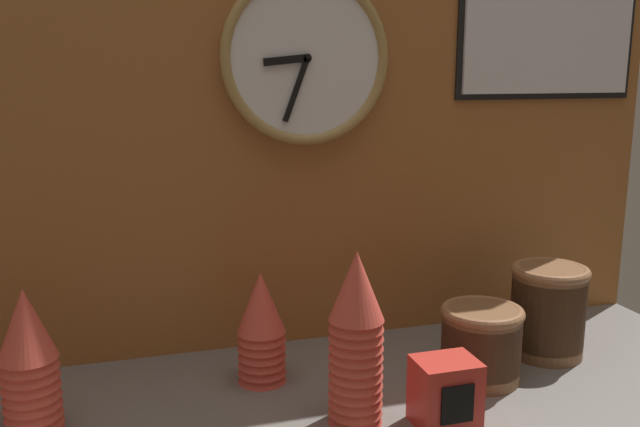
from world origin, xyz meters
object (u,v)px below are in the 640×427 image
object	(u,v)px
cup_stack_center_right	(356,338)
napkin_dispenser	(445,393)
cup_stack_center	(261,327)
cup_stack_left	(29,363)
bowl_stack_right	(481,342)
wall_clock	(306,58)
bowl_stack_far_right	(548,309)

from	to	relation	value
cup_stack_center_right	napkin_dispenser	bearing A→B (deg)	-20.24
cup_stack_center	cup_stack_left	world-z (taller)	cup_stack_left
napkin_dispenser	bowl_stack_right	bearing A→B (deg)	43.64
cup_stack_center_right	wall_clock	xyz separation A→B (cm)	(1.12, 32.29, 42.02)
cup_stack_center	cup_stack_left	xyz separation A→B (cm)	(-36.42, -7.78, 1.52)
cup_stack_center_right	bowl_stack_far_right	xyz separation A→B (cm)	(43.62, 13.76, -4.65)
cup_stack_center	napkin_dispenser	world-z (taller)	cup_stack_center
cup_stack_left	bowl_stack_far_right	xyz separation A→B (cm)	(91.07, 3.65, -2.36)
cup_stack_left	bowl_stack_right	xyz separation A→B (cm)	(73.51, -2.38, -4.45)
bowl_stack_right	cup_stack_left	bearing A→B (deg)	178.15
bowl_stack_right	napkin_dispenser	distance (cm)	18.20
cup_stack_center	bowl_stack_far_right	xyz separation A→B (cm)	(54.66, -4.13, -0.84)
cup_stack_left	cup_stack_center_right	bearing A→B (deg)	-12.03
cup_stack_center_right	wall_clock	bearing A→B (deg)	88.02
cup_stack_center	napkin_dispenser	distance (cm)	33.32
bowl_stack_right	wall_clock	bearing A→B (deg)	135.44
cup_stack_center_right	bowl_stack_far_right	distance (cm)	45.97
cup_stack_center_right	bowl_stack_right	world-z (taller)	cup_stack_center_right
napkin_dispenser	bowl_stack_far_right	bearing A→B (deg)	31.13
cup_stack_center_right	bowl_stack_far_right	bearing A→B (deg)	17.51
cup_stack_left	wall_clock	world-z (taller)	wall_clock
bowl_stack_far_right	napkin_dispenser	world-z (taller)	bowl_stack_far_right
bowl_stack_far_right	napkin_dispenser	bearing A→B (deg)	-148.87
cup_stack_center_right	napkin_dispenser	distance (cm)	16.19
bowl_stack_far_right	bowl_stack_right	bearing A→B (deg)	-161.07
cup_stack_left	bowl_stack_right	distance (cm)	73.68
cup_stack_center	cup_stack_left	bearing A→B (deg)	-167.94
wall_clock	bowl_stack_far_right	bearing A→B (deg)	-23.56
napkin_dispenser	cup_stack_center	bearing A→B (deg)	136.62
cup_stack_center	bowl_stack_far_right	bearing A→B (deg)	-4.33
cup_stack_left	napkin_dispenser	distance (cm)	62.51
bowl_stack_far_right	wall_clock	xyz separation A→B (cm)	(-42.50, 18.53, 46.67)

